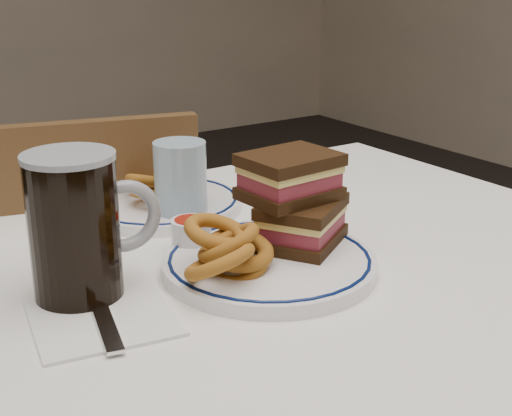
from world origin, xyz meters
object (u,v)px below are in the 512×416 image
main_plate (269,263)px  beer_mug (77,226)px  chair_far (77,327)px  reuben_sandwich (296,199)px  far_plate (161,203)px

main_plate → beer_mug: (-0.22, 0.06, 0.08)m
beer_mug → chair_far: bearing=73.4°
main_plate → beer_mug: bearing=164.6°
chair_far → beer_mug: 0.57m
reuben_sandwich → main_plate: bearing=-158.5°
far_plate → reuben_sandwich: bearing=-76.5°
chair_far → reuben_sandwich: 0.59m
beer_mug → far_plate: beer_mug is taller
chair_far → main_plate: size_ratio=3.36×
chair_far → reuben_sandwich: bearing=-72.4°
reuben_sandwich → beer_mug: beer_mug is taller
main_plate → chair_far: bearing=100.6°
reuben_sandwich → beer_mug: size_ratio=0.86×
reuben_sandwich → chair_far: bearing=107.6°
reuben_sandwich → beer_mug: (-0.27, 0.04, 0.01)m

